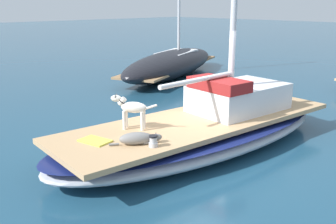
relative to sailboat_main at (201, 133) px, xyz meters
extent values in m
plane|color=navy|center=(0.00, 0.00, -0.34)|extent=(120.00, 120.00, 0.00)
ellipsoid|color=#B2B7C1|center=(0.00, 0.00, -0.06)|extent=(3.19, 7.41, 0.56)
ellipsoid|color=navy|center=(0.00, 0.00, 0.12)|extent=(3.21, 7.45, 0.08)
cube|color=tan|center=(0.00, 0.00, 0.27)|extent=(2.69, 6.79, 0.10)
cylinder|color=silver|center=(0.09, -0.20, 1.22)|extent=(0.10, 2.20, 0.10)
cube|color=silver|center=(0.12, 1.19, 0.62)|extent=(1.61, 2.33, 0.60)
cube|color=maroon|center=(0.12, 0.42, 1.04)|extent=(1.39, 0.83, 0.24)
ellipsoid|color=silver|center=(-0.47, -1.48, 0.77)|extent=(0.55, 0.48, 0.22)
cylinder|color=silver|center=(-0.58, -1.64, 0.51)|extent=(0.07, 0.07, 0.38)
cylinder|color=silver|center=(-0.65, -1.53, 0.51)|extent=(0.07, 0.07, 0.38)
cylinder|color=silver|center=(-0.28, -1.43, 0.51)|extent=(0.07, 0.07, 0.38)
cylinder|color=silver|center=(-0.36, -1.32, 0.51)|extent=(0.07, 0.07, 0.38)
cylinder|color=silver|center=(-0.66, -1.62, 0.88)|extent=(0.22, 0.20, 0.19)
ellipsoid|color=silver|center=(-0.76, -1.69, 0.94)|extent=(0.25, 0.23, 0.13)
cone|color=#504E4A|center=(-0.73, -1.72, 1.00)|extent=(0.05, 0.05, 0.06)
cone|color=#504E4A|center=(-0.78, -1.65, 1.00)|extent=(0.05, 0.05, 0.06)
torus|color=black|center=(-0.66, -1.62, 0.88)|extent=(0.17, 0.18, 0.10)
cylinder|color=silver|center=(-0.17, -1.27, 0.80)|extent=(0.21, 0.16, 0.12)
ellipsoid|color=gray|center=(0.22, -2.01, 0.43)|extent=(0.53, 0.65, 0.22)
ellipsoid|color=gray|center=(0.42, -1.70, 0.42)|extent=(0.21, 0.24, 0.13)
cone|color=#2A2929|center=(0.38, -1.67, 0.48)|extent=(0.05, 0.05, 0.05)
cone|color=#2A2929|center=(0.45, -1.72, 0.48)|extent=(0.05, 0.05, 0.05)
cylinder|color=gray|center=(0.28, -1.80, 0.35)|extent=(0.14, 0.18, 0.06)
cylinder|color=gray|center=(0.38, -1.86, 0.35)|extent=(0.14, 0.18, 0.06)
cylinder|color=gray|center=(0.02, -2.35, 0.35)|extent=(0.13, 0.17, 0.04)
cylinder|color=#B7B7BC|center=(0.54, -1.88, 0.36)|extent=(0.16, 0.16, 0.08)
cylinder|color=#B7B7BC|center=(0.54, -1.88, 0.45)|extent=(0.13, 0.13, 0.10)
cylinder|color=black|center=(0.54, -1.88, 0.52)|extent=(0.15, 0.15, 0.03)
cube|color=#D8D14C|center=(-0.40, -2.46, 0.34)|extent=(0.62, 0.46, 0.03)
ellipsoid|color=black|center=(-6.62, 5.69, 0.20)|extent=(4.97, 8.17, 1.08)
cube|color=#A37A51|center=(-6.62, 5.69, 0.11)|extent=(4.28, 7.27, 0.08)
cube|color=silver|center=(-6.85, 6.24, 0.41)|extent=(1.99, 2.65, 0.52)
cube|color=maroon|center=(-6.10, 4.40, 0.33)|extent=(1.89, 2.61, 0.36)
camera|label=1|loc=(5.25, -6.13, 2.74)|focal=41.48mm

